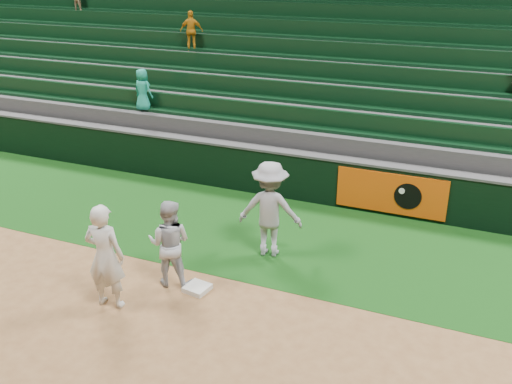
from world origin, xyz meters
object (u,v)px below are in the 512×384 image
first_base (197,288)px  first_baseman (105,256)px  baserunner (170,243)px  base_coach (270,209)px

first_base → first_baseman: size_ratio=0.22×
baserunner → base_coach: base_coach is taller
first_base → first_baseman: bearing=-140.1°
base_coach → first_base: bearing=58.1°
base_coach → baserunner: bearing=43.8°
first_baseman → baserunner: (0.65, 1.07, -0.13)m
first_baseman → base_coach: size_ratio=0.97×
first_base → base_coach: 2.22m
baserunner → base_coach: 2.23m
first_baseman → baserunner: first_baseman is taller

